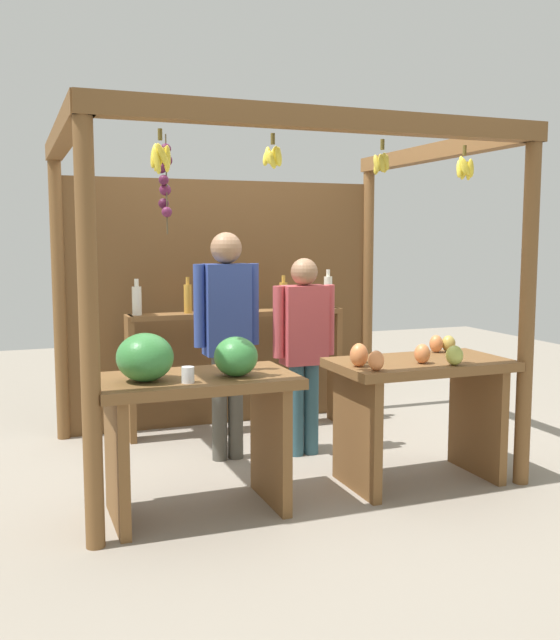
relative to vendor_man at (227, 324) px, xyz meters
name	(u,v)px	position (x,y,z in m)	size (l,w,h in m)	color
ground_plane	(269,458)	(0.29, -0.10, -0.99)	(12.00, 12.00, 0.00)	gray
market_stall	(248,267)	(0.28, 0.37, 0.39)	(2.84, 2.27, 2.31)	brown
fruit_counter_left	(191,400)	(-0.50, -0.93, -0.31)	(1.14, 0.64, 1.08)	brown
fruit_counter_right	(419,394)	(1.02, -0.91, -0.40)	(1.14, 0.64, 0.96)	brown
bottle_shelf_unit	(238,339)	(0.31, 0.72, -0.22)	(1.82, 0.22, 1.33)	brown
vendor_man	(227,324)	(0.00, 0.00, 0.00)	(0.48, 0.22, 1.64)	#4C4940
vendor_woman	(304,340)	(0.56, -0.10, -0.13)	(0.48, 0.20, 1.45)	#325B68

